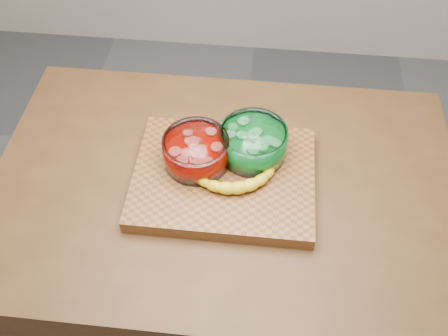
# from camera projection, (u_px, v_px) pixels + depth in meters

# --- Properties ---
(ground) EXTENTS (3.50, 3.50, 0.00)m
(ground) POSITION_uv_depth(u_px,v_px,m) (224.00, 321.00, 1.97)
(ground) COLOR #58595D
(ground) RESTS_ON ground
(counter) EXTENTS (1.20, 0.80, 0.90)m
(counter) POSITION_uv_depth(u_px,v_px,m) (224.00, 267.00, 1.62)
(counter) COLOR #492D16
(counter) RESTS_ON ground
(cutting_board) EXTENTS (0.45, 0.35, 0.04)m
(cutting_board) POSITION_uv_depth(u_px,v_px,m) (224.00, 178.00, 1.26)
(cutting_board) COLOR brown
(cutting_board) RESTS_ON counter
(bowl_red) EXTENTS (0.17, 0.17, 0.08)m
(bowl_red) POSITION_uv_depth(u_px,v_px,m) (196.00, 151.00, 1.24)
(bowl_red) COLOR white
(bowl_red) RESTS_ON cutting_board
(bowl_green) EXTENTS (0.17, 0.17, 0.08)m
(bowl_green) POSITION_uv_depth(u_px,v_px,m) (253.00, 143.00, 1.25)
(bowl_green) COLOR white
(bowl_green) RESTS_ON cutting_board
(banana) EXTENTS (0.25, 0.14, 0.04)m
(banana) POSITION_uv_depth(u_px,v_px,m) (234.00, 175.00, 1.21)
(banana) COLOR gold
(banana) RESTS_ON cutting_board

